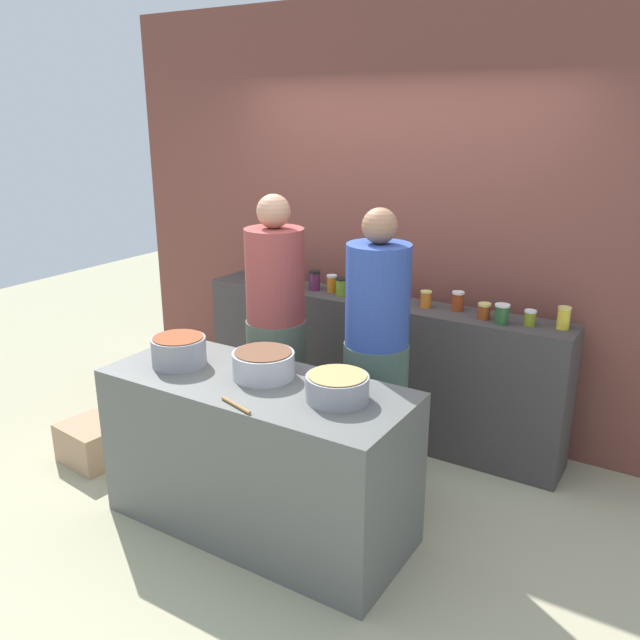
% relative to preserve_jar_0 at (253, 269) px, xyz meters
% --- Properties ---
extents(ground, '(12.00, 12.00, 0.00)m').
position_rel_preserve_jar_0_xyz_m(ground, '(1.12, -1.15, -1.06)').
color(ground, tan).
extents(storefront_wall, '(4.80, 0.12, 3.00)m').
position_rel_preserve_jar_0_xyz_m(storefront_wall, '(1.12, 0.30, 0.44)').
color(storefront_wall, brown).
rests_on(storefront_wall, ground).
extents(display_shelf, '(2.70, 0.36, 0.99)m').
position_rel_preserve_jar_0_xyz_m(display_shelf, '(1.12, -0.05, -0.56)').
color(display_shelf, '#3D3838').
rests_on(display_shelf, ground).
extents(prep_table, '(1.70, 0.70, 0.89)m').
position_rel_preserve_jar_0_xyz_m(prep_table, '(1.12, -1.45, -0.62)').
color(prep_table, '#575A57').
rests_on(prep_table, ground).
extents(preserve_jar_0, '(0.08, 0.08, 0.13)m').
position_rel_preserve_jar_0_xyz_m(preserve_jar_0, '(0.00, 0.00, 0.00)').
color(preserve_jar_0, red).
rests_on(preserve_jar_0, display_shelf).
extents(preserve_jar_1, '(0.07, 0.07, 0.15)m').
position_rel_preserve_jar_0_xyz_m(preserve_jar_1, '(0.33, -0.09, 0.01)').
color(preserve_jar_1, '#591157').
rests_on(preserve_jar_1, display_shelf).
extents(preserve_jar_2, '(0.09, 0.09, 0.11)m').
position_rel_preserve_jar_0_xyz_m(preserve_jar_2, '(0.44, -0.11, -0.01)').
color(preserve_jar_2, '#472258').
rests_on(preserve_jar_2, display_shelf).
extents(preserve_jar_3, '(0.08, 0.08, 0.14)m').
position_rel_preserve_jar_0_xyz_m(preserve_jar_3, '(0.61, -0.06, 0.01)').
color(preserve_jar_3, '#572144').
rests_on(preserve_jar_3, display_shelf).
extents(preserve_jar_4, '(0.07, 0.07, 0.13)m').
position_rel_preserve_jar_0_xyz_m(preserve_jar_4, '(0.75, -0.03, -0.00)').
color(preserve_jar_4, orange).
rests_on(preserve_jar_4, display_shelf).
extents(preserve_jar_5, '(0.08, 0.08, 0.13)m').
position_rel_preserve_jar_0_xyz_m(preserve_jar_5, '(0.86, -0.09, -0.00)').
color(preserve_jar_5, olive).
rests_on(preserve_jar_5, display_shelf).
extents(preserve_jar_6, '(0.07, 0.07, 0.12)m').
position_rel_preserve_jar_0_xyz_m(preserve_jar_6, '(1.00, -0.09, -0.00)').
color(preserve_jar_6, '#571859').
rests_on(preserve_jar_6, display_shelf).
extents(preserve_jar_7, '(0.09, 0.09, 0.11)m').
position_rel_preserve_jar_0_xyz_m(preserve_jar_7, '(1.13, 0.01, -0.01)').
color(preserve_jar_7, orange).
rests_on(preserve_jar_7, display_shelf).
extents(preserve_jar_8, '(0.09, 0.09, 0.12)m').
position_rel_preserve_jar_0_xyz_m(preserve_jar_8, '(1.23, -0.10, -0.00)').
color(preserve_jar_8, brown).
rests_on(preserve_jar_8, display_shelf).
extents(preserve_jar_9, '(0.08, 0.08, 0.11)m').
position_rel_preserve_jar_0_xyz_m(preserve_jar_9, '(1.48, -0.03, -0.01)').
color(preserve_jar_9, orange).
rests_on(preserve_jar_9, display_shelf).
extents(preserve_jar_10, '(0.08, 0.08, 0.13)m').
position_rel_preserve_jar_0_xyz_m(preserve_jar_10, '(1.69, 0.00, -0.00)').
color(preserve_jar_10, '#943516').
rests_on(preserve_jar_10, display_shelf).
extents(preserve_jar_11, '(0.08, 0.08, 0.10)m').
position_rel_preserve_jar_0_xyz_m(preserve_jar_11, '(1.90, -0.08, -0.01)').
color(preserve_jar_11, '#8F3A16').
rests_on(preserve_jar_11, display_shelf).
extents(preserve_jar_12, '(0.09, 0.09, 0.13)m').
position_rel_preserve_jar_0_xyz_m(preserve_jar_12, '(2.02, -0.12, -0.00)').
color(preserve_jar_12, '#28522B').
rests_on(preserve_jar_12, display_shelf).
extents(preserve_jar_13, '(0.07, 0.07, 0.10)m').
position_rel_preserve_jar_0_xyz_m(preserve_jar_13, '(2.18, -0.06, -0.02)').
color(preserve_jar_13, olive).
rests_on(preserve_jar_13, display_shelf).
extents(preserve_jar_14, '(0.08, 0.08, 0.14)m').
position_rel_preserve_jar_0_xyz_m(preserve_jar_14, '(2.37, -0.02, 0.00)').
color(preserve_jar_14, gold).
rests_on(preserve_jar_14, display_shelf).
extents(cooking_pot_left, '(0.30, 0.30, 0.17)m').
position_rel_preserve_jar_0_xyz_m(cooking_pot_left, '(0.62, -1.49, -0.09)').
color(cooking_pot_left, gray).
rests_on(cooking_pot_left, prep_table).
extents(cooking_pot_center, '(0.33, 0.33, 0.14)m').
position_rel_preserve_jar_0_xyz_m(cooking_pot_center, '(1.12, -1.37, -0.10)').
color(cooking_pot_center, '#B7B7BC').
rests_on(cooking_pot_center, prep_table).
extents(cooking_pot_right, '(0.32, 0.32, 0.13)m').
position_rel_preserve_jar_0_xyz_m(cooking_pot_right, '(1.61, -1.42, -0.11)').
color(cooking_pot_right, gray).
rests_on(cooking_pot_right, prep_table).
extents(wooden_spoon, '(0.22, 0.08, 0.02)m').
position_rel_preserve_jar_0_xyz_m(wooden_spoon, '(1.24, -1.75, -0.16)').
color(wooden_spoon, '#9E703D').
rests_on(wooden_spoon, prep_table).
extents(cook_with_tongs, '(0.39, 0.39, 1.77)m').
position_rel_preserve_jar_0_xyz_m(cook_with_tongs, '(0.75, -0.74, -0.26)').
color(cook_with_tongs, '#4F5D4C').
rests_on(cook_with_tongs, ground).
extents(cook_in_cap, '(0.38, 0.38, 1.75)m').
position_rel_preserve_jar_0_xyz_m(cook_in_cap, '(1.49, -0.77, -0.27)').
color(cook_in_cap, '#40564D').
rests_on(cook_in_cap, ground).
extents(bread_crate, '(0.44, 0.37, 0.27)m').
position_rel_preserve_jar_0_xyz_m(bread_crate, '(-0.26, -1.47, -0.93)').
color(bread_crate, tan).
rests_on(bread_crate, ground).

